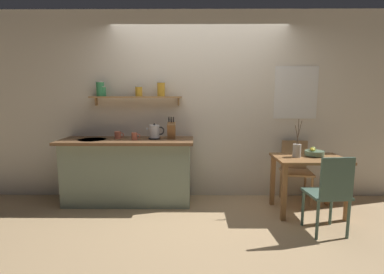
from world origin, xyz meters
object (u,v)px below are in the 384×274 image
at_px(fruit_bowl, 314,153).
at_px(twig_vase, 297,150).
at_px(knife_block, 171,130).
at_px(dining_table, 309,168).
at_px(dining_chair_far, 295,168).
at_px(dining_chair_near, 330,191).
at_px(electric_kettle, 155,132).
at_px(coffee_mug_by_sink, 118,135).
at_px(coffee_mug_spare, 135,136).

relative_size(fruit_bowl, twig_vase, 0.49).
xyz_separation_m(fruit_bowl, knife_block, (-1.87, 0.30, 0.25)).
distance_m(dining_table, dining_chair_far, 0.44).
xyz_separation_m(dining_chair_near, electric_kettle, (-2.00, 0.96, 0.51)).
distance_m(fruit_bowl, knife_block, 1.91).
relative_size(dining_chair_near, coffee_mug_by_sink, 6.80).
xyz_separation_m(dining_chair_near, knife_block, (-1.77, 0.98, 0.54)).
relative_size(electric_kettle, coffee_mug_by_sink, 1.89).
distance_m(dining_chair_near, electric_kettle, 2.28).
distance_m(knife_block, coffee_mug_spare, 0.51).
distance_m(twig_vase, coffee_mug_spare, 2.13).
height_order(coffee_mug_by_sink, coffee_mug_spare, same).
bearing_deg(dining_table, knife_block, 168.23).
relative_size(twig_vase, electric_kettle, 1.97).
xyz_separation_m(twig_vase, electric_kettle, (-1.86, 0.33, 0.19)).
distance_m(fruit_bowl, coffee_mug_spare, 2.37).
xyz_separation_m(twig_vase, coffee_mug_spare, (-2.12, 0.25, 0.14)).
relative_size(dining_table, electric_kettle, 3.54).
bearing_deg(electric_kettle, dining_table, -9.85).
relative_size(fruit_bowl, coffee_mug_by_sink, 1.83).
bearing_deg(dining_table, twig_vase, 174.37).
bearing_deg(dining_table, fruit_bowl, 39.45).
height_order(dining_table, dining_chair_near, dining_chair_near).
bearing_deg(electric_kettle, coffee_mug_spare, -161.46).
bearing_deg(dining_chair_near, knife_block, 151.00).
distance_m(fruit_bowl, twig_vase, 0.25).
relative_size(dining_chair_far, coffee_mug_by_sink, 6.59).
bearing_deg(electric_kettle, knife_block, 5.39).
xyz_separation_m(dining_chair_near, dining_chair_far, (-0.00, 1.04, -0.01)).
bearing_deg(dining_chair_near, twig_vase, 103.25).
bearing_deg(twig_vase, dining_chair_near, -76.75).
distance_m(dining_chair_near, coffee_mug_spare, 2.47).
distance_m(twig_vase, electric_kettle, 1.89).
bearing_deg(coffee_mug_spare, twig_vase, -6.66).
bearing_deg(coffee_mug_by_sink, electric_kettle, -4.12).
relative_size(dining_table, twig_vase, 1.79).
distance_m(dining_chair_far, fruit_bowl, 0.48).
relative_size(twig_vase, coffee_mug_spare, 4.06).
height_order(dining_chair_near, coffee_mug_spare, coffee_mug_spare).
distance_m(dining_table, fruit_bowl, 0.22).
distance_m(electric_kettle, knife_block, 0.23).
xyz_separation_m(dining_chair_near, fruit_bowl, (0.10, 0.68, 0.28)).
xyz_separation_m(electric_kettle, coffee_mug_by_sink, (-0.52, 0.04, -0.05)).
distance_m(twig_vase, coffee_mug_by_sink, 2.41).
bearing_deg(knife_block, twig_vase, -12.36).
xyz_separation_m(dining_chair_far, electric_kettle, (-2.00, -0.08, 0.52)).
bearing_deg(electric_kettle, dining_chair_far, 2.33).
xyz_separation_m(fruit_bowl, twig_vase, (-0.24, -0.05, 0.04)).
height_order(dining_chair_near, electric_kettle, electric_kettle).
height_order(dining_table, electric_kettle, electric_kettle).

